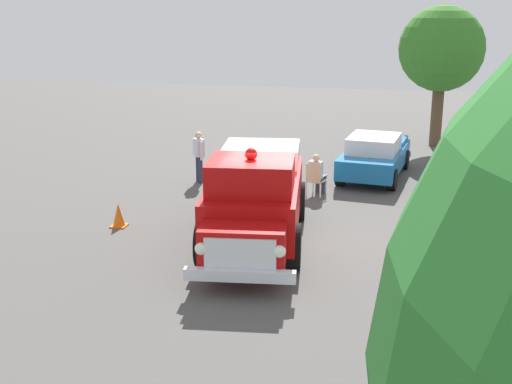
{
  "coord_description": "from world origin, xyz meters",
  "views": [
    {
      "loc": [
        -2.5,
        15.17,
        5.76
      ],
      "look_at": [
        0.64,
        -0.13,
        1.24
      ],
      "focal_mm": 46.82,
      "sensor_mm": 36.0,
      "label": 1
    }
  ],
  "objects_px": {
    "lawn_chair_spare": "(258,151)",
    "oak_tree_left": "(442,50)",
    "traffic_cone": "(119,215)",
    "spectator_seated": "(317,173)",
    "classic_hot_rod": "(375,155)",
    "spectator_standing": "(199,153)",
    "vintage_fire_truck": "(255,196)",
    "lawn_chair_near_truck": "(315,177)",
    "lawn_chair_by_car": "(457,148)"
  },
  "relations": [
    {
      "from": "spectator_standing",
      "to": "oak_tree_left",
      "type": "relative_size",
      "value": 0.3
    },
    {
      "from": "oak_tree_left",
      "to": "traffic_cone",
      "type": "distance_m",
      "value": 15.28
    },
    {
      "from": "lawn_chair_spare",
      "to": "oak_tree_left",
      "type": "distance_m",
      "value": 8.71
    },
    {
      "from": "spectator_seated",
      "to": "spectator_standing",
      "type": "xyz_separation_m",
      "value": [
        3.93,
        -0.72,
        0.27
      ]
    },
    {
      "from": "lawn_chair_by_car",
      "to": "lawn_chair_spare",
      "type": "bearing_deg",
      "value": 15.74
    },
    {
      "from": "vintage_fire_truck",
      "to": "classic_hot_rod",
      "type": "height_order",
      "value": "vintage_fire_truck"
    },
    {
      "from": "lawn_chair_near_truck",
      "to": "lawn_chair_by_car",
      "type": "distance_m",
      "value": 6.92
    },
    {
      "from": "classic_hot_rod",
      "to": "spectator_seated",
      "type": "height_order",
      "value": "classic_hot_rod"
    },
    {
      "from": "classic_hot_rod",
      "to": "oak_tree_left",
      "type": "xyz_separation_m",
      "value": [
        -2.26,
        -5.5,
        3.11
      ]
    },
    {
      "from": "classic_hot_rod",
      "to": "lawn_chair_by_car",
      "type": "height_order",
      "value": "classic_hot_rod"
    },
    {
      "from": "classic_hot_rod",
      "to": "lawn_chair_by_car",
      "type": "relative_size",
      "value": 4.49
    },
    {
      "from": "lawn_chair_near_truck",
      "to": "oak_tree_left",
      "type": "height_order",
      "value": "oak_tree_left"
    },
    {
      "from": "vintage_fire_truck",
      "to": "lawn_chair_spare",
      "type": "bearing_deg",
      "value": -79.1
    },
    {
      "from": "vintage_fire_truck",
      "to": "oak_tree_left",
      "type": "distance_m",
      "value": 13.77
    },
    {
      "from": "traffic_cone",
      "to": "spectator_seated",
      "type": "bearing_deg",
      "value": -140.09
    },
    {
      "from": "spectator_seated",
      "to": "traffic_cone",
      "type": "bearing_deg",
      "value": 39.91
    },
    {
      "from": "vintage_fire_truck",
      "to": "spectator_seated",
      "type": "height_order",
      "value": "vintage_fire_truck"
    },
    {
      "from": "lawn_chair_near_truck",
      "to": "traffic_cone",
      "type": "relative_size",
      "value": 1.61
    },
    {
      "from": "classic_hot_rod",
      "to": "traffic_cone",
      "type": "height_order",
      "value": "classic_hot_rod"
    },
    {
      "from": "lawn_chair_near_truck",
      "to": "lawn_chair_by_car",
      "type": "height_order",
      "value": "same"
    },
    {
      "from": "lawn_chair_by_car",
      "to": "spectator_seated",
      "type": "height_order",
      "value": "spectator_seated"
    },
    {
      "from": "vintage_fire_truck",
      "to": "lawn_chair_near_truck",
      "type": "xyz_separation_m",
      "value": [
        -0.95,
        -4.38,
        -0.61
      ]
    },
    {
      "from": "lawn_chair_spare",
      "to": "oak_tree_left",
      "type": "bearing_deg",
      "value": -142.12
    },
    {
      "from": "spectator_standing",
      "to": "lawn_chair_by_car",
      "type": "bearing_deg",
      "value": -152.58
    },
    {
      "from": "lawn_chair_by_car",
      "to": "spectator_standing",
      "type": "bearing_deg",
      "value": 27.42
    },
    {
      "from": "lawn_chair_near_truck",
      "to": "lawn_chair_by_car",
      "type": "xyz_separation_m",
      "value": [
        -4.55,
        -5.21,
        0.0
      ]
    },
    {
      "from": "lawn_chair_spare",
      "to": "traffic_cone",
      "type": "xyz_separation_m",
      "value": [
        2.3,
        7.11,
        -0.28
      ]
    },
    {
      "from": "spectator_seated",
      "to": "traffic_cone",
      "type": "height_order",
      "value": "spectator_seated"
    },
    {
      "from": "lawn_chair_near_truck",
      "to": "lawn_chair_by_car",
      "type": "bearing_deg",
      "value": -131.1
    },
    {
      "from": "vintage_fire_truck",
      "to": "spectator_seated",
      "type": "bearing_deg",
      "value": -102.44
    },
    {
      "from": "lawn_chair_by_car",
      "to": "traffic_cone",
      "type": "distance_m",
      "value": 12.97
    },
    {
      "from": "lawn_chair_spare",
      "to": "spectator_standing",
      "type": "xyz_separation_m",
      "value": [
        1.47,
        2.41,
        0.37
      ]
    },
    {
      "from": "vintage_fire_truck",
      "to": "spectator_seated",
      "type": "xyz_separation_m",
      "value": [
        -0.99,
        -4.5,
        -0.5
      ]
    },
    {
      "from": "lawn_chair_near_truck",
      "to": "spectator_standing",
      "type": "xyz_separation_m",
      "value": [
        3.88,
        -0.84,
        0.37
      ]
    },
    {
      "from": "vintage_fire_truck",
      "to": "lawn_chair_by_car",
      "type": "relative_size",
      "value": 6.03
    },
    {
      "from": "lawn_chair_near_truck",
      "to": "lawn_chair_spare",
      "type": "relative_size",
      "value": 1.0
    },
    {
      "from": "lawn_chair_near_truck",
      "to": "spectator_standing",
      "type": "distance_m",
      "value": 3.99
    },
    {
      "from": "spectator_seated",
      "to": "oak_tree_left",
      "type": "relative_size",
      "value": 0.23
    },
    {
      "from": "lawn_chair_spare",
      "to": "spectator_standing",
      "type": "height_order",
      "value": "spectator_standing"
    },
    {
      "from": "oak_tree_left",
      "to": "lawn_chair_near_truck",
      "type": "bearing_deg",
      "value": 64.26
    },
    {
      "from": "traffic_cone",
      "to": "lawn_chair_spare",
      "type": "bearing_deg",
      "value": -107.92
    },
    {
      "from": "lawn_chair_spare",
      "to": "oak_tree_left",
      "type": "xyz_separation_m",
      "value": [
        -6.37,
        -4.96,
        3.27
      ]
    },
    {
      "from": "spectator_seated",
      "to": "classic_hot_rod",
      "type": "bearing_deg",
      "value": -122.51
    },
    {
      "from": "spectator_standing",
      "to": "traffic_cone",
      "type": "distance_m",
      "value": 4.82
    },
    {
      "from": "vintage_fire_truck",
      "to": "spectator_standing",
      "type": "height_order",
      "value": "vintage_fire_truck"
    },
    {
      "from": "classic_hot_rod",
      "to": "spectator_seated",
      "type": "bearing_deg",
      "value": 57.49
    },
    {
      "from": "lawn_chair_near_truck",
      "to": "spectator_seated",
      "type": "distance_m",
      "value": 0.17
    },
    {
      "from": "classic_hot_rod",
      "to": "oak_tree_left",
      "type": "relative_size",
      "value": 0.82
    },
    {
      "from": "spectator_standing",
      "to": "vintage_fire_truck",
      "type": "bearing_deg",
      "value": 119.36
    },
    {
      "from": "classic_hot_rod",
      "to": "spectator_seated",
      "type": "xyz_separation_m",
      "value": [
        1.65,
        2.59,
        -0.05
      ]
    }
  ]
}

